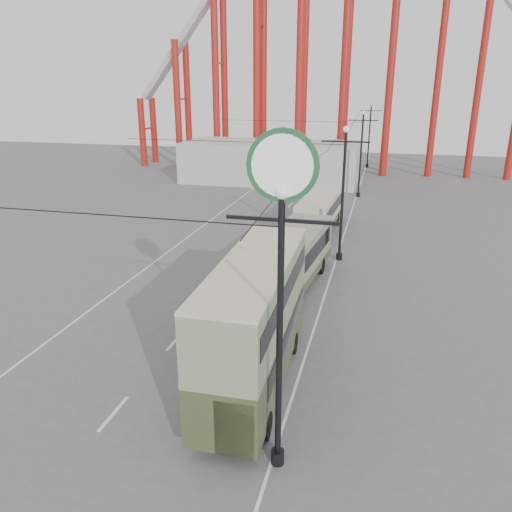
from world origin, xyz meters
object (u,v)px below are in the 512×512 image
(double_decker_bus, at_px, (255,317))
(pedestrian, at_px, (236,276))
(lamp_post_near, at_px, (281,235))
(single_decker_cream, at_px, (320,211))
(single_decker_green, at_px, (289,261))

(double_decker_bus, relative_size, pedestrian, 5.41)
(lamp_post_near, bearing_deg, single_decker_cream, 94.86)
(lamp_post_near, xyz_separation_m, pedestrian, (-5.52, 13.79, -6.92))
(single_decker_green, bearing_deg, lamp_post_near, -75.17)
(lamp_post_near, height_order, single_decker_cream, lamp_post_near)
(double_decker_bus, distance_m, pedestrian, 10.34)
(double_decker_bus, xyz_separation_m, pedestrian, (-3.64, 9.44, -2.11))
(lamp_post_near, relative_size, single_decker_cream, 1.08)
(pedestrian, bearing_deg, lamp_post_near, 108.31)
(double_decker_bus, xyz_separation_m, single_decker_cream, (-0.53, 24.01, -1.32))
(lamp_post_near, distance_m, pedestrian, 16.38)
(double_decker_bus, bearing_deg, single_decker_cream, 89.98)
(single_decker_cream, distance_m, pedestrian, 14.91)
(double_decker_bus, xyz_separation_m, single_decker_green, (-0.57, 10.09, -1.14))
(lamp_post_near, bearing_deg, single_decker_green, 99.64)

